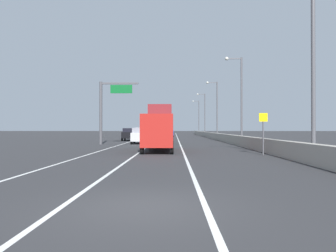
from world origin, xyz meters
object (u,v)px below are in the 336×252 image
Objects in this scene: car_black_2 at (129,134)px; car_blue_3 at (169,132)px; lamp_post_right_near at (309,56)px; lamp_post_right_second at (240,94)px; box_truck at (159,129)px; car_green_4 at (165,135)px; car_white_0 at (140,132)px; overhead_sign_gantry at (107,105)px; lamp_post_right_fifth at (198,115)px; car_silver_1 at (139,136)px; lamp_post_right_fourth at (204,112)px; lamp_post_right_third at (216,106)px; speed_advisory_sign at (263,130)px; car_gray_5 at (165,134)px.

car_blue_3 is at bearing 73.65° from car_black_2.
lamp_post_right_second is at bearing 89.46° from lamp_post_right_near.
lamp_post_right_near reaches higher than box_truck.
car_blue_3 reaches higher than car_green_4.
car_white_0 is 28.72m from car_green_4.
lamp_post_right_fifth is (15.63, 61.03, 1.35)m from overhead_sign_gantry.
overhead_sign_gantry is at bearing -91.39° from car_white_0.
lamp_post_right_second is at bearing -4.27° from car_silver_1.
car_green_4 is (6.11, -10.90, 0.08)m from car_black_2.
overhead_sign_gantry is 24.81m from lamp_post_right_near.
lamp_post_right_near is at bearing -90.54° from lamp_post_right_second.
lamp_post_right_fourth is 41.19m from car_silver_1.
lamp_post_right_second is at bearing -89.41° from lamp_post_right_third.
car_white_0 is (-15.30, 28.62, -5.04)m from lamp_post_right_second.
car_black_2 is (-13.57, 27.24, -0.79)m from speed_advisory_sign.
car_blue_3 reaches higher than car_white_0.
lamp_post_right_third is 32.96m from box_truck.
lamp_post_right_near and lamp_post_right_second have the same top height.
car_gray_5 is (-0.42, 13.12, -0.01)m from car_green_4.
lamp_post_right_fifth is at bearing 89.68° from lamp_post_right_fourth.
lamp_post_right_third is 16.09m from car_blue_3.
lamp_post_right_second reaches higher than car_black_2.
overhead_sign_gantry is 0.70× the size of lamp_post_right_fourth.
car_white_0 reaches higher than car_black_2.
speed_advisory_sign is at bearing -75.02° from car_gray_5.
car_gray_5 reaches higher than car_black_2.
car_silver_1 is 0.52× the size of box_truck.
car_gray_5 is at bearing 21.34° from car_black_2.
speed_advisory_sign is (14.39, -14.79, -2.96)m from overhead_sign_gantry.
overhead_sign_gantry is at bearing -93.79° from car_black_2.
car_blue_3 is (-9.03, 32.50, -5.02)m from lamp_post_right_second.
overhead_sign_gantry reaches higher than box_truck.
box_truck is at bearing -57.09° from overhead_sign_gantry.
car_blue_3 is 31.92m from car_green_4.
lamp_post_right_fifth is (-0.18, 40.04, 0.00)m from lamp_post_right_third.
car_silver_1 reaches higher than car_black_2.
lamp_post_right_near is at bearing -89.71° from lamp_post_right_fourth.
lamp_post_right_fifth is 51.04m from car_black_2.
speed_advisory_sign is at bearing -90.94° from lamp_post_right_fifth.
lamp_post_right_near reaches higher than car_white_0.
car_blue_3 reaches higher than car_silver_1.
box_truck is at bearing 136.44° from lamp_post_right_near.
car_silver_1 is 1.05× the size of car_blue_3.
car_silver_1 is 10.94m from car_black_2.
lamp_post_right_near is 60.07m from lamp_post_right_fourth.
lamp_post_right_second reaches higher than car_blue_3.
lamp_post_right_fourth reaches higher than car_gray_5.
car_white_0 is at bearing 90.36° from car_black_2.
lamp_post_right_third is at bearing 87.73° from speed_advisory_sign.
lamp_post_right_near is 2.29× the size of car_black_2.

